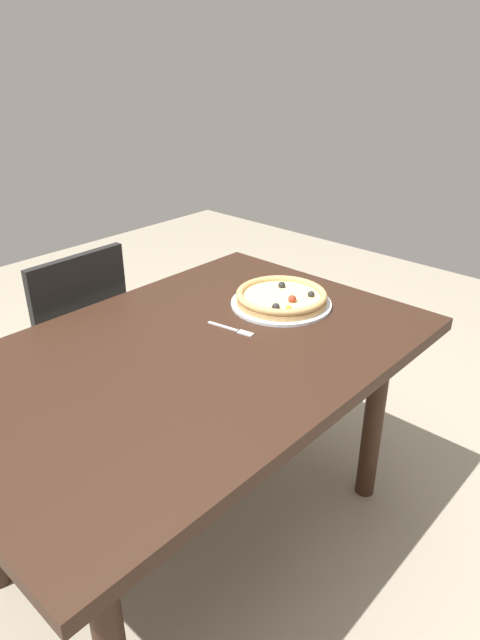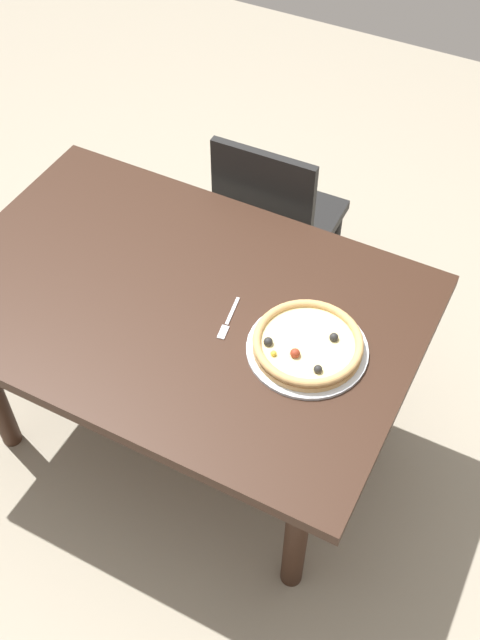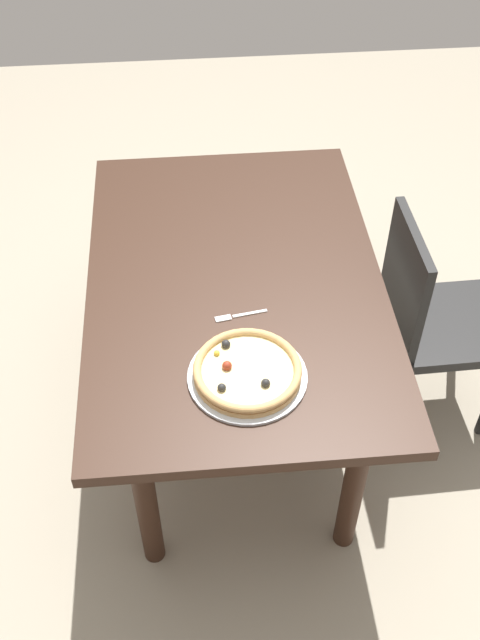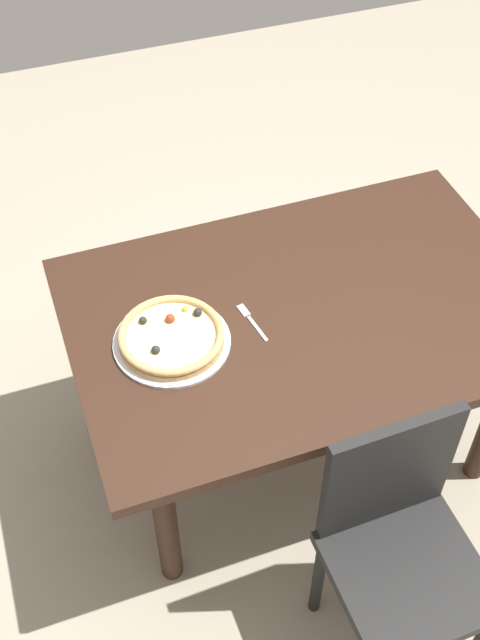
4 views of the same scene
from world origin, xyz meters
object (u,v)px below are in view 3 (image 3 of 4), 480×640
at_px(chair_near, 430,318).
at_px(fork, 237,316).
at_px(dining_table, 235,298).
at_px(pizza, 246,371).
at_px(plate, 246,377).

xyz_separation_m(chair_near, fork, (-0.17, 0.70, 0.25)).
bearing_deg(dining_table, pizza, 179.30).
bearing_deg(dining_table, fork, 176.82).
distance_m(chair_near, plate, 0.85).
height_order(dining_table, pizza, pizza).
xyz_separation_m(pizza, fork, (0.25, 0.00, -0.03)).
bearing_deg(dining_table, chair_near, -90.13).
bearing_deg(pizza, plate, -100.67).
bearing_deg(chair_near, plate, -60.21).
bearing_deg(pizza, dining_table, -0.70).
height_order(chair_near, fork, chair_near).
bearing_deg(plate, chair_near, -58.89).
bearing_deg(fork, chair_near, -175.54).
distance_m(dining_table, fork, 0.20).
bearing_deg(fork, plate, 81.75).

